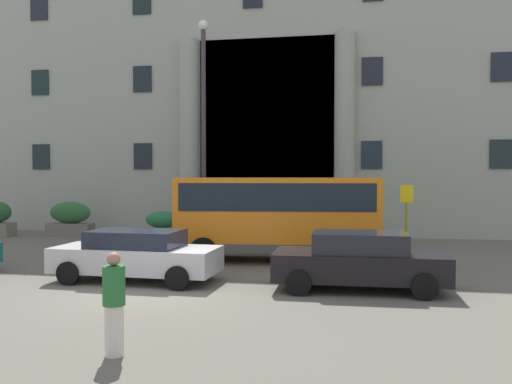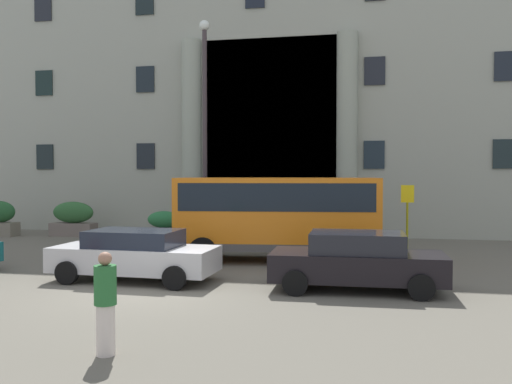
# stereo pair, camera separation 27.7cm
# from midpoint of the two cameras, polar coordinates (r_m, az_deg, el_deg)

# --- Properties ---
(ground_plane) EXTENTS (80.00, 64.00, 0.12)m
(ground_plane) POSITION_cam_midpoint_polar(r_m,az_deg,el_deg) (14.07, -11.44, -10.37)
(ground_plane) COLOR #5F5B50
(office_building_facade) EXTENTS (41.09, 9.72, 17.03)m
(office_building_facade) POSITION_cam_midpoint_polar(r_m,az_deg,el_deg) (31.13, 1.07, 12.30)
(office_building_facade) COLOR #9A9D8D
(office_building_facade) RESTS_ON ground_plane
(orange_minibus) EXTENTS (6.81, 3.12, 2.77)m
(orange_minibus) POSITION_cam_midpoint_polar(r_m,az_deg,el_deg) (18.48, 1.80, -2.00)
(orange_minibus) COLOR orange
(orange_minibus) RESTS_ON ground_plane
(bus_stop_sign) EXTENTS (0.44, 0.08, 2.51)m
(bus_stop_sign) POSITION_cam_midpoint_polar(r_m,az_deg,el_deg) (19.95, 14.78, -2.04)
(bus_stop_sign) COLOR #969B13
(bus_stop_sign) RESTS_ON ground_plane
(hedge_planter_east) EXTENTS (2.10, 0.76, 1.60)m
(hedge_planter_east) POSITION_cam_midpoint_polar(r_m,az_deg,el_deg) (27.12, -18.76, -2.70)
(hedge_planter_east) COLOR #6E625A
(hedge_planter_east) RESTS_ON ground_plane
(hedge_planter_far_west) EXTENTS (1.57, 0.95, 1.24)m
(hedge_planter_far_west) POSITION_cam_midpoint_polar(r_m,az_deg,el_deg) (24.96, -9.91, -3.42)
(hedge_planter_far_west) COLOR slate
(hedge_planter_far_west) RESTS_ON ground_plane
(hedge_planter_far_east) EXTENTS (1.69, 0.87, 1.50)m
(hedge_planter_far_east) POSITION_cam_midpoint_polar(r_m,az_deg,el_deg) (23.09, 5.85, -3.52)
(hedge_planter_far_east) COLOR gray
(hedge_planter_far_east) RESTS_ON ground_plane
(parked_sedan_second) EXTENTS (4.49, 2.07, 1.39)m
(parked_sedan_second) POSITION_cam_midpoint_polar(r_m,az_deg,el_deg) (15.53, -12.65, -6.28)
(parked_sedan_second) COLOR #B6B5B7
(parked_sedan_second) RESTS_ON ground_plane
(parked_hatchback_near) EXTENTS (4.32, 2.09, 1.46)m
(parked_hatchback_near) POSITION_cam_midpoint_polar(r_m,az_deg,el_deg) (14.24, 10.02, -6.91)
(parked_hatchback_near) COLOR black
(parked_hatchback_near) RESTS_ON ground_plane
(scooter_by_planter) EXTENTS (2.08, 0.55, 0.89)m
(scooter_by_planter) POSITION_cam_midpoint_polar(r_m,az_deg,el_deg) (15.92, 11.43, -7.02)
(scooter_by_planter) COLOR black
(scooter_by_planter) RESTS_ON ground_plane
(pedestrian_woman_dark_dress) EXTENTS (0.36, 0.36, 1.68)m
(pedestrian_woman_dark_dress) POSITION_cam_midpoint_polar(r_m,az_deg,el_deg) (9.40, -15.16, -10.99)
(pedestrian_woman_dark_dress) COLOR beige
(pedestrian_woman_dark_dress) RESTS_ON ground_plane
(lamppost_plaza_centre) EXTENTS (0.40, 0.40, 8.87)m
(lamppost_plaza_centre) POSITION_cam_midpoint_polar(r_m,az_deg,el_deg) (22.04, -5.75, 7.55)
(lamppost_plaza_centre) COLOR #3A3134
(lamppost_plaza_centre) RESTS_ON ground_plane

